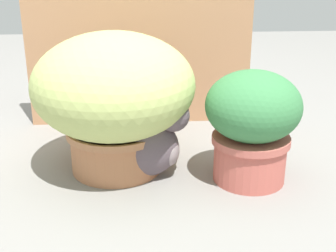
# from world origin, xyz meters

# --- Properties ---
(ground_plane) EXTENTS (6.00, 6.00, 0.00)m
(ground_plane) POSITION_xyz_m (0.00, 0.00, 0.00)
(ground_plane) COLOR gray
(cardboard_backdrop) EXTENTS (0.98, 0.03, 0.82)m
(cardboard_backdrop) POSITION_xyz_m (-0.03, 0.57, 0.41)
(cardboard_backdrop) COLOR tan
(cardboard_backdrop) RESTS_ON ground
(grass_planter) EXTENTS (0.55, 0.55, 0.49)m
(grass_planter) POSITION_xyz_m (-0.13, 0.09, 0.28)
(grass_planter) COLOR #B1724B
(grass_planter) RESTS_ON ground
(leafy_planter) EXTENTS (0.31, 0.31, 0.38)m
(leafy_planter) POSITION_xyz_m (0.33, -0.02, 0.21)
(leafy_planter) COLOR #C25D51
(leafy_planter) RESTS_ON ground
(cat) EXTENTS (0.37, 0.21, 0.32)m
(cat) POSITION_xyz_m (-0.02, 0.03, 0.12)
(cat) COLOR #5A4D54
(cat) RESTS_ON ground
(mushroom_ornament_pink) EXTENTS (0.09, 0.09, 0.10)m
(mushroom_ornament_pink) POSITION_xyz_m (-0.12, 0.00, 0.08)
(mushroom_ornament_pink) COLOR silver
(mushroom_ornament_pink) RESTS_ON ground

